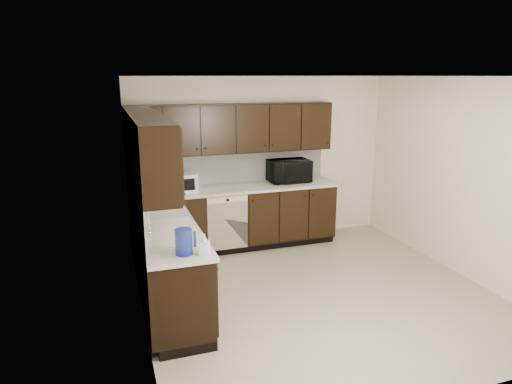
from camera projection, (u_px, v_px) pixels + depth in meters
floor at (316, 292)px, 5.44m from camera, size 4.00×4.00×0.00m
ceiling at (323, 76)px, 4.82m from camera, size 4.00×4.00×0.00m
wall_back at (261, 160)px, 6.97m from camera, size 4.00×0.02×2.50m
wall_left at (137, 206)px, 4.52m from camera, size 0.02×4.00×2.50m
wall_right at (463, 178)px, 5.75m from camera, size 0.02×4.00×2.50m
wall_front at (443, 255)px, 3.30m from camera, size 4.00×0.02×2.50m
lower_cabinets at (211, 238)px, 6.05m from camera, size 3.00×2.80×0.90m
countertop at (210, 201)px, 5.92m from camera, size 3.03×2.83×0.04m
backsplash at (191, 180)px, 5.98m from camera, size 3.00×2.80×0.48m
upper_cabinets at (200, 135)px, 5.77m from camera, size 3.00×2.80×0.70m
dishwasher at (228, 220)px, 6.39m from camera, size 0.58×0.04×0.78m
sink at (171, 238)px, 4.69m from camera, size 0.54×0.82×0.42m
microwave at (289, 171)px, 6.89m from camera, size 0.61×0.42×0.34m
soap_bottle_a at (204, 245)px, 4.09m from camera, size 0.12×0.12×0.19m
soap_bottle_b at (145, 202)px, 5.40m from camera, size 0.10×0.10×0.22m
toaster_oven at (181, 183)px, 6.32m from camera, size 0.44×0.35×0.25m
storage_bin at (155, 199)px, 5.61m from camera, size 0.52×0.40×0.19m
blue_pitcher at (184, 242)px, 4.09m from camera, size 0.19×0.19×0.24m
teal_tumbler at (174, 197)px, 5.68m from camera, size 0.12×0.12×0.20m
paper_towel_roll at (167, 195)px, 5.52m from camera, size 0.16×0.16×0.33m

